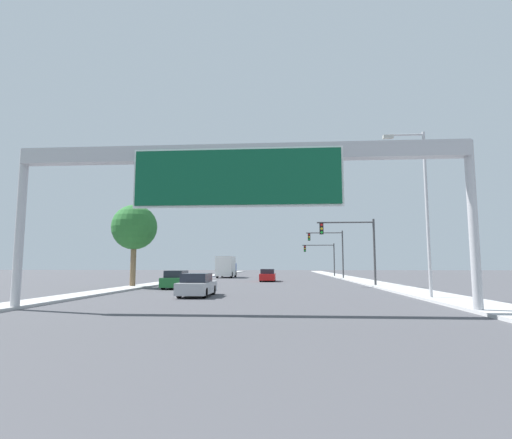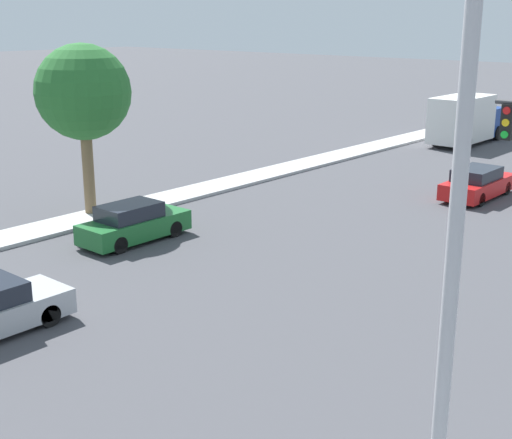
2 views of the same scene
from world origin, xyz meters
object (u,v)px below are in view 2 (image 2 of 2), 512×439
Objects in this scene: car_near_left at (478,184)px; car_near_center at (134,223)px; truck_box_primary at (466,120)px; street_lamp_right at (432,256)px; palm_tree_background at (83,93)px.

car_near_center is (-7.00, -15.04, 0.01)m from car_near_left.
truck_box_primary is at bearing 117.33° from car_near_left.
car_near_left is 0.48× the size of street_lamp_right.
palm_tree_background reaches higher than truck_box_primary.
car_near_left is at bearing 65.03° from car_near_center.
truck_box_primary reaches higher than car_near_center.
car_near_left is at bearing 112.31° from street_lamp_right.
street_lamp_right reaches higher than truck_box_primary.
palm_tree_background is (-4.23, 1.13, 4.54)m from car_near_center.
car_near_left is at bearing -62.67° from truck_box_primary.
street_lamp_right is at bearing -67.69° from car_near_left.
truck_box_primary reaches higher than car_near_left.
palm_tree_background is (-11.23, -13.91, 4.55)m from car_near_left.
car_near_left is 27.04m from street_lamp_right.
truck_box_primary is (-7.00, 13.54, 0.95)m from car_near_left.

